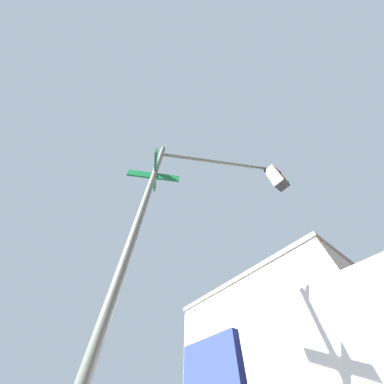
# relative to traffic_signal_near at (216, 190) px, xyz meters

# --- Properties ---
(traffic_signal_near) EXTENTS (2.13, 3.40, 6.30)m
(traffic_signal_near) POSITION_rel_traffic_signal_near_xyz_m (0.00, 0.00, 0.00)
(traffic_signal_near) COLOR #474C47
(traffic_signal_near) RESTS_ON ground_plane
(building_stucco) EXTENTS (18.57, 21.38, 11.96)m
(building_stucco) POSITION_rel_traffic_signal_near_xyz_m (-10.63, 24.20, 1.51)
(building_stucco) COLOR #BCB7AD
(building_stucco) RESTS_ON ground_plane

